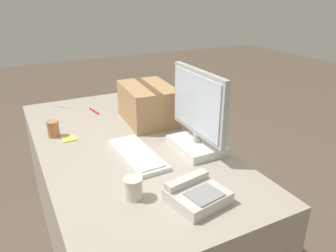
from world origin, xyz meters
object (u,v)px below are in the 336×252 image
(paper_cup_right, at_px, (133,188))
(cardboard_box, at_px, (148,103))
(keyboard, at_px, (138,154))
(desk_phone, at_px, (197,194))
(paper_cup_left, at_px, (53,129))
(monitor, at_px, (198,119))
(spoon, at_px, (58,107))
(pen_marker, at_px, (94,111))
(sticky_note_pad, at_px, (69,139))

(paper_cup_right, bearing_deg, cardboard_box, 152.03)
(keyboard, distance_m, desk_phone, 0.47)
(paper_cup_left, distance_m, paper_cup_right, 0.79)
(monitor, bearing_deg, paper_cup_right, -60.69)
(cardboard_box, bearing_deg, keyboard, -30.26)
(monitor, distance_m, keyboard, 0.36)
(keyboard, xyz_separation_m, desk_phone, (0.46, 0.07, 0.02))
(paper_cup_left, xyz_separation_m, spoon, (-0.51, 0.11, -0.05))
(spoon, xyz_separation_m, pen_marker, (0.22, 0.21, 0.00))
(spoon, bearing_deg, desk_phone, 146.75)
(paper_cup_left, distance_m, sticky_note_pad, 0.11)
(monitor, distance_m, paper_cup_left, 0.84)
(keyboard, bearing_deg, cardboard_box, 147.16)
(keyboard, xyz_separation_m, paper_cup_left, (-0.45, -0.34, 0.03))
(keyboard, bearing_deg, monitor, 75.50)
(desk_phone, height_order, paper_cup_left, paper_cup_left)
(keyboard, bearing_deg, desk_phone, 5.69)
(sticky_note_pad, bearing_deg, cardboard_box, 96.16)
(monitor, height_order, spoon, monitor)
(paper_cup_left, height_order, spoon, paper_cup_left)
(keyboard, height_order, paper_cup_right, paper_cup_right)
(spoon, relative_size, cardboard_box, 0.27)
(cardboard_box, xyz_separation_m, sticky_note_pad, (0.06, -0.52, -0.11))
(desk_phone, relative_size, pen_marker, 1.88)
(keyboard, distance_m, paper_cup_left, 0.56)
(paper_cup_right, xyz_separation_m, cardboard_box, (-0.75, 0.40, 0.07))
(desk_phone, bearing_deg, monitor, 137.90)
(desk_phone, xyz_separation_m, spoon, (-1.42, -0.30, -0.03))
(monitor, relative_size, pen_marker, 3.49)
(monitor, height_order, cardboard_box, monitor)
(pen_marker, bearing_deg, keyboard, -8.16)
(desk_phone, height_order, cardboard_box, cardboard_box)
(cardboard_box, xyz_separation_m, pen_marker, (-0.32, -0.27, -0.11))
(paper_cup_left, bearing_deg, sticky_note_pad, 40.60)
(paper_cup_left, bearing_deg, monitor, 51.70)
(keyboard, xyz_separation_m, pen_marker, (-0.74, -0.02, -0.01))
(monitor, xyz_separation_m, keyboard, (-0.07, -0.31, -0.16))
(desk_phone, bearing_deg, pen_marker, 173.87)
(paper_cup_right, xyz_separation_m, sticky_note_pad, (-0.69, -0.12, -0.04))
(desk_phone, relative_size, sticky_note_pad, 3.24)
(sticky_note_pad, bearing_deg, paper_cup_left, -139.40)
(keyboard, distance_m, cardboard_box, 0.50)
(paper_cup_right, relative_size, spoon, 0.77)
(desk_phone, distance_m, pen_marker, 1.21)
(desk_phone, bearing_deg, keyboard, 177.89)
(sticky_note_pad, bearing_deg, pen_marker, 146.56)
(paper_cup_left, relative_size, spoon, 0.78)
(cardboard_box, height_order, pen_marker, cardboard_box)
(spoon, bearing_deg, cardboard_box, 176.46)
(spoon, bearing_deg, paper_cup_right, 138.49)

